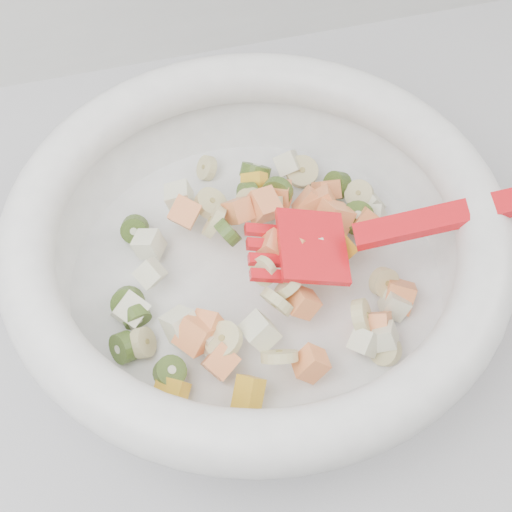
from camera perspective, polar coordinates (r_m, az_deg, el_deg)
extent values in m
cube|color=#9B9AA0|center=(1.05, -7.11, -16.73)|extent=(2.00, 0.60, 0.90)
cylinder|color=white|center=(0.64, 0.00, -2.09)|extent=(0.31, 0.31, 0.02)
torus|color=white|center=(0.58, 0.00, 1.99)|extent=(0.38, 0.38, 0.04)
cylinder|color=#CBB387|center=(0.59, -8.23, -6.26)|extent=(0.03, 0.03, 0.03)
cylinder|color=#CBB387|center=(0.62, 9.29, -1.90)|extent=(0.03, 0.03, 0.02)
cylinder|color=#CBB387|center=(0.58, 0.52, -1.10)|extent=(0.02, 0.03, 0.03)
cylinder|color=#CBB387|center=(0.57, -4.96, -5.21)|extent=(0.03, 0.03, 0.02)
cylinder|color=#CBB387|center=(0.59, 9.40, -6.80)|extent=(0.03, 0.03, 0.03)
cylinder|color=#CBB387|center=(0.70, -3.61, 6.40)|extent=(0.02, 0.03, 0.03)
cylinder|color=#CBB387|center=(0.68, 3.37, 6.14)|extent=(0.04, 0.04, 0.02)
cylinder|color=#CBB387|center=(0.58, 1.54, -3.34)|extent=(0.03, 0.03, 0.04)
cylinder|color=#CBB387|center=(0.64, -0.42, 3.82)|extent=(0.03, 0.03, 0.03)
cylinder|color=#CBB387|center=(0.59, 7.71, -4.39)|extent=(0.02, 0.04, 0.04)
cylinder|color=#CBB387|center=(0.63, 0.92, 4.02)|extent=(0.03, 0.03, 0.02)
cylinder|color=#CBB387|center=(0.56, -2.37, -6.12)|extent=(0.04, 0.04, 0.02)
cylinder|color=#CBB387|center=(0.67, 7.51, 4.49)|extent=(0.03, 0.03, 0.02)
cylinder|color=#CBB387|center=(0.62, -3.07, 2.51)|extent=(0.03, 0.04, 0.03)
cylinder|color=#CBB387|center=(0.56, 1.71, -7.32)|extent=(0.04, 0.03, 0.03)
cylinder|color=#CBB387|center=(0.62, 4.55, 1.50)|extent=(0.03, 0.02, 0.03)
cylinder|color=#CBB387|center=(0.65, -3.33, 3.84)|extent=(0.03, 0.04, 0.02)
cylinder|color=#CBB387|center=(0.58, 2.38, -2.18)|extent=(0.03, 0.03, 0.03)
cube|color=#FF8E50|center=(0.60, 8.61, -5.17)|extent=(0.03, 0.04, 0.04)
cube|color=#FF8E50|center=(0.62, -1.30, 3.31)|extent=(0.02, 0.03, 0.03)
cube|color=#FF8E50|center=(0.64, 5.67, 2.73)|extent=(0.03, 0.03, 0.04)
cube|color=#FF8E50|center=(0.58, 3.38, -3.39)|extent=(0.03, 0.02, 0.03)
cube|color=#FF8E50|center=(0.57, 4.00, -7.81)|extent=(0.03, 0.02, 0.03)
cube|color=#FF8E50|center=(0.64, 8.07, 2.43)|extent=(0.03, 0.03, 0.03)
cube|color=#FF8E50|center=(0.65, 3.86, 3.77)|extent=(0.03, 0.03, 0.04)
cube|color=#FF8E50|center=(0.65, 1.63, 4.52)|extent=(0.03, 0.03, 0.03)
cube|color=#FF8E50|center=(0.65, 4.79, 3.83)|extent=(0.03, 0.03, 0.03)
cube|color=#FF8E50|center=(0.60, 2.79, 0.41)|extent=(0.03, 0.03, 0.03)
cube|color=#FF8E50|center=(0.59, 1.37, 0.70)|extent=(0.03, 0.03, 0.02)
cube|color=#FF8E50|center=(0.63, -5.21, 3.17)|extent=(0.03, 0.04, 0.03)
cube|color=#FF8E50|center=(0.63, 0.48, 3.70)|extent=(0.03, 0.03, 0.03)
cube|color=#FF8E50|center=(0.62, 10.34, -2.88)|extent=(0.03, 0.04, 0.03)
cube|color=#FF8E50|center=(0.57, -4.40, -5.71)|extent=(0.04, 0.04, 0.03)
cube|color=#FF8E50|center=(0.57, -3.58, -5.06)|extent=(0.03, 0.03, 0.02)
cube|color=#FF8E50|center=(0.57, -2.58, -7.69)|extent=(0.03, 0.03, 0.03)
cube|color=#FF8E50|center=(0.67, 5.14, 4.79)|extent=(0.02, 0.03, 0.03)
cylinder|color=#6C9F35|center=(0.61, -9.31, -3.41)|extent=(0.04, 0.03, 0.03)
cylinder|color=#6C9F35|center=(0.67, -0.05, 6.14)|extent=(0.04, 0.04, 0.03)
cylinder|color=#6C9F35|center=(0.65, -8.81, 1.93)|extent=(0.03, 0.03, 0.03)
cylinder|color=#6C9F35|center=(0.57, -6.29, -8.37)|extent=(0.03, 0.03, 0.02)
cylinder|color=#6C9F35|center=(0.64, 1.54, 4.64)|extent=(0.03, 0.03, 0.04)
cylinder|color=#6C9F35|center=(0.61, -2.07, 1.73)|extent=(0.02, 0.03, 0.03)
cylinder|color=#6C9F35|center=(0.65, -0.60, 4.41)|extent=(0.02, 0.03, 0.03)
cylinder|color=#6C9F35|center=(0.64, 7.39, 2.76)|extent=(0.04, 0.04, 0.02)
cylinder|color=#6C9F35|center=(0.68, 5.92, 5.16)|extent=(0.03, 0.03, 0.03)
cylinder|color=#6C9F35|center=(0.59, -9.58, -6.58)|extent=(0.02, 0.03, 0.03)
cylinder|color=#6C9F35|center=(0.60, -8.70, -4.38)|extent=(0.03, 0.02, 0.03)
cube|color=#F2EECD|center=(0.66, -5.62, 4.34)|extent=(0.03, 0.02, 0.02)
cube|color=#F2EECD|center=(0.59, 9.38, -5.77)|extent=(0.02, 0.03, 0.03)
cube|color=#F2EECD|center=(0.67, 8.17, 3.75)|extent=(0.03, 0.02, 0.03)
cube|color=#F2EECD|center=(0.61, -7.70, -1.26)|extent=(0.03, 0.03, 0.03)
cube|color=#F2EECD|center=(0.60, 4.13, 0.36)|extent=(0.02, 0.02, 0.02)
cube|color=#F2EECD|center=(0.58, -5.43, -5.17)|extent=(0.03, 0.04, 0.03)
cube|color=#F2EECD|center=(0.58, 7.91, -6.23)|extent=(0.03, 0.03, 0.03)
cube|color=#F2EECD|center=(0.69, 2.35, 6.74)|extent=(0.03, 0.03, 0.03)
cube|color=#F2EECD|center=(0.61, 10.05, -3.47)|extent=(0.03, 0.03, 0.03)
cube|color=#F2EECD|center=(0.60, -9.11, -3.92)|extent=(0.03, 0.03, 0.03)
cube|color=#F2EECD|center=(0.66, 8.43, 2.69)|extent=(0.03, 0.03, 0.03)
cube|color=#F2EECD|center=(0.63, -7.81, 0.85)|extent=(0.03, 0.03, 0.02)
cube|color=#F2EECD|center=(0.58, -3.38, -6.03)|extent=(0.02, 0.02, 0.02)
cube|color=#F2EECD|center=(0.57, 0.29, -5.50)|extent=(0.03, 0.03, 0.03)
cube|color=gold|center=(0.56, -0.56, -10.04)|extent=(0.03, 0.03, 0.03)
cube|color=gold|center=(0.61, 6.10, 0.59)|extent=(0.03, 0.03, 0.02)
cube|color=gold|center=(0.57, -6.17, -9.73)|extent=(0.03, 0.03, 0.03)
cube|color=gold|center=(0.66, -0.14, 5.29)|extent=(0.03, 0.03, 0.03)
cube|color=red|center=(0.59, 4.14, 0.70)|extent=(0.06, 0.07, 0.02)
cube|color=red|center=(0.60, 0.42, 1.88)|extent=(0.03, 0.01, 0.01)
cube|color=red|center=(0.59, 0.56, 0.81)|extent=(0.03, 0.01, 0.01)
cube|color=red|center=(0.58, 0.71, -0.30)|extent=(0.03, 0.01, 0.01)
cube|color=red|center=(0.57, 0.86, -1.43)|extent=(0.03, 0.01, 0.01)
cube|color=red|center=(0.59, 16.17, 3.31)|extent=(0.19, 0.05, 0.05)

